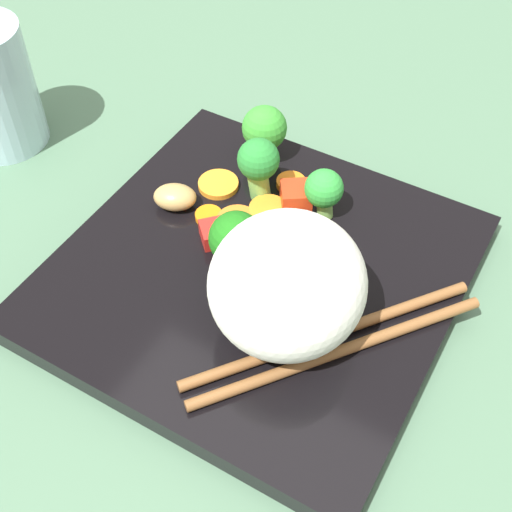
% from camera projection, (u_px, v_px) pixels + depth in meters
% --- Properties ---
extents(ground_plane, '(1.10, 1.10, 0.02)m').
position_uv_depth(ground_plane, '(258.00, 290.00, 0.50)').
color(ground_plane, '#496C51').
extents(square_plate, '(0.27, 0.27, 0.02)m').
position_uv_depth(square_plate, '(258.00, 274.00, 0.49)').
color(square_plate, black).
rests_on(square_plate, ground_plane).
extents(rice_mound, '(0.12, 0.12, 0.08)m').
position_uv_depth(rice_mound, '(287.00, 284.00, 0.42)').
color(rice_mound, white).
rests_on(rice_mound, square_plate).
extents(broccoli_floret_0, '(0.03, 0.03, 0.05)m').
position_uv_depth(broccoli_floret_0, '(258.00, 163.00, 0.51)').
color(broccoli_floret_0, '#6EAC52').
rests_on(broccoli_floret_0, square_plate).
extents(broccoli_floret_1, '(0.03, 0.03, 0.04)m').
position_uv_depth(broccoli_floret_1, '(324.00, 190.00, 0.50)').
color(broccoli_floret_1, '#74A34C').
rests_on(broccoli_floret_1, square_plate).
extents(broccoli_floret_2, '(0.04, 0.04, 0.05)m').
position_uv_depth(broccoli_floret_2, '(236.00, 240.00, 0.46)').
color(broccoli_floret_2, '#73BA5E').
rests_on(broccoli_floret_2, square_plate).
extents(broccoli_floret_3, '(0.04, 0.04, 0.05)m').
position_uv_depth(broccoli_floret_3, '(264.00, 130.00, 0.54)').
color(broccoli_floret_3, '#7DBA5D').
rests_on(broccoli_floret_3, square_plate).
extents(carrot_slice_0, '(0.04, 0.04, 0.00)m').
position_uv_depth(carrot_slice_0, '(218.00, 184.00, 0.54)').
color(carrot_slice_0, orange).
rests_on(carrot_slice_0, square_plate).
extents(carrot_slice_1, '(0.04, 0.04, 0.01)m').
position_uv_depth(carrot_slice_1, '(268.00, 211.00, 0.52)').
color(carrot_slice_1, orange).
rests_on(carrot_slice_1, square_plate).
extents(carrot_slice_2, '(0.03, 0.03, 0.01)m').
position_uv_depth(carrot_slice_2, '(209.00, 216.00, 0.52)').
color(carrot_slice_2, orange).
rests_on(carrot_slice_2, square_plate).
extents(carrot_slice_3, '(0.04, 0.04, 0.01)m').
position_uv_depth(carrot_slice_3, '(237.00, 223.00, 0.51)').
color(carrot_slice_3, orange).
rests_on(carrot_slice_3, square_plate).
extents(carrot_slice_4, '(0.03, 0.03, 0.01)m').
position_uv_depth(carrot_slice_4, '(294.00, 231.00, 0.50)').
color(carrot_slice_4, orange).
rests_on(carrot_slice_4, square_plate).
extents(carrot_slice_5, '(0.03, 0.03, 0.01)m').
position_uv_depth(carrot_slice_5, '(291.00, 183.00, 0.54)').
color(carrot_slice_5, orange).
rests_on(carrot_slice_5, square_plate).
extents(pepper_chunk_0, '(0.03, 0.03, 0.01)m').
position_uv_depth(pepper_chunk_0, '(213.00, 234.00, 0.50)').
color(pepper_chunk_0, red).
rests_on(pepper_chunk_0, square_plate).
extents(pepper_chunk_1, '(0.03, 0.03, 0.02)m').
position_uv_depth(pepper_chunk_1, '(296.00, 198.00, 0.52)').
color(pepper_chunk_1, red).
rests_on(pepper_chunk_1, square_plate).
extents(chicken_piece_0, '(0.04, 0.04, 0.02)m').
position_uv_depth(chicken_piece_0, '(175.00, 197.00, 0.52)').
color(chicken_piece_0, tan).
rests_on(chicken_piece_0, square_plate).
extents(chicken_piece_1, '(0.03, 0.04, 0.02)m').
position_uv_depth(chicken_piece_1, '(273.00, 250.00, 0.48)').
color(chicken_piece_1, tan).
rests_on(chicken_piece_1, square_plate).
extents(chopstick_pair, '(0.18, 0.14, 0.01)m').
position_uv_depth(chopstick_pair, '(334.00, 343.00, 0.44)').
color(chopstick_pair, brown).
rests_on(chopstick_pair, square_plate).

